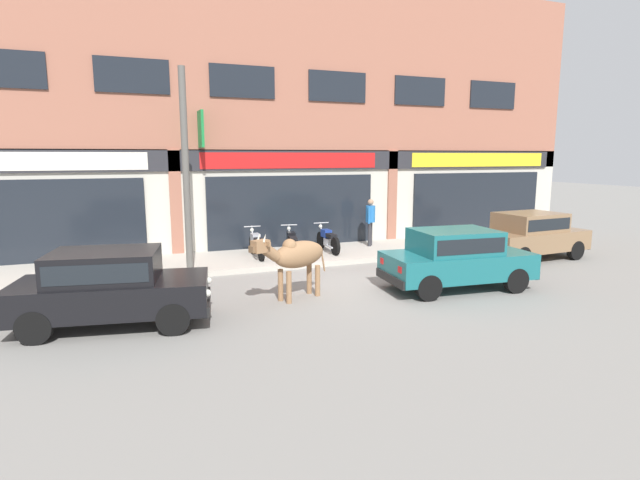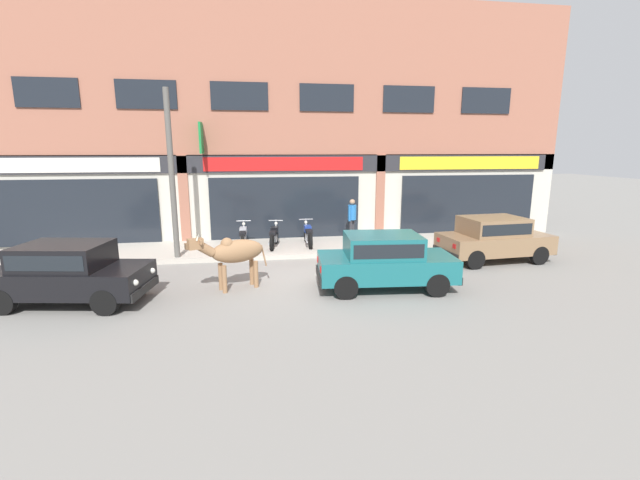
# 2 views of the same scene
# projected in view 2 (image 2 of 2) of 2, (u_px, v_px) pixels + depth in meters

# --- Properties ---
(ground_plane) EXTENTS (90.00, 90.00, 0.00)m
(ground_plane) POSITION_uv_depth(u_px,v_px,m) (301.00, 279.00, 12.19)
(ground_plane) COLOR gray
(sidewalk) EXTENTS (19.00, 2.90, 0.16)m
(sidewalk) POSITION_uv_depth(u_px,v_px,m) (290.00, 247.00, 15.70)
(sidewalk) COLOR #B7AFA3
(sidewalk) RESTS_ON ground
(shop_building) EXTENTS (23.00, 1.40, 9.19)m
(shop_building) POSITION_uv_depth(u_px,v_px,m) (284.00, 129.00, 16.45)
(shop_building) COLOR #9E604C
(shop_building) RESTS_ON ground
(cow) EXTENTS (2.02, 1.11, 1.61)m
(cow) POSITION_uv_depth(u_px,v_px,m) (234.00, 252.00, 11.07)
(cow) COLOR #936B47
(cow) RESTS_ON ground
(car_0) EXTENTS (3.71, 1.89, 1.46)m
(car_0) POSITION_uv_depth(u_px,v_px,m) (385.00, 259.00, 11.16)
(car_0) COLOR black
(car_0) RESTS_ON ground
(car_1) EXTENTS (3.79, 2.18, 1.46)m
(car_1) POSITION_uv_depth(u_px,v_px,m) (68.00, 271.00, 10.08)
(car_1) COLOR black
(car_1) RESTS_ON ground
(car_2) EXTENTS (3.70, 1.86, 1.46)m
(car_2) POSITION_uv_depth(u_px,v_px,m) (494.00, 237.00, 13.92)
(car_2) COLOR black
(car_2) RESTS_ON ground
(motorcycle_0) EXTENTS (0.52, 1.81, 0.88)m
(motorcycle_0) POSITION_uv_depth(u_px,v_px,m) (243.00, 237.00, 15.29)
(motorcycle_0) COLOR black
(motorcycle_0) RESTS_ON sidewalk
(motorcycle_1) EXTENTS (0.61, 1.80, 0.88)m
(motorcycle_1) POSITION_uv_depth(u_px,v_px,m) (274.00, 236.00, 15.37)
(motorcycle_1) COLOR black
(motorcycle_1) RESTS_ON sidewalk
(motorcycle_2) EXTENTS (0.52, 1.81, 0.88)m
(motorcycle_2) POSITION_uv_depth(u_px,v_px,m) (308.00, 235.00, 15.65)
(motorcycle_2) COLOR black
(motorcycle_2) RESTS_ON sidewalk
(pedestrian) EXTENTS (0.35, 0.40, 1.60)m
(pedestrian) POSITION_uv_depth(u_px,v_px,m) (352.00, 215.00, 16.25)
(pedestrian) COLOR #2D2D33
(pedestrian) RESTS_ON sidewalk
(utility_pole) EXTENTS (0.18, 0.18, 5.29)m
(utility_pole) POSITION_uv_depth(u_px,v_px,m) (172.00, 175.00, 13.43)
(utility_pole) COLOR #595651
(utility_pole) RESTS_ON sidewalk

